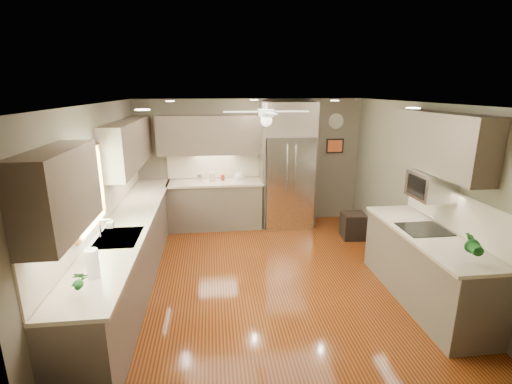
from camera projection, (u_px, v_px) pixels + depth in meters
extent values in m
plane|color=#451709|center=(268.00, 277.00, 5.46)|extent=(5.00, 5.00, 0.00)
plane|color=white|center=(270.00, 104.00, 4.79)|extent=(5.00, 5.00, 0.00)
plane|color=brown|center=(250.00, 162.00, 7.51)|extent=(4.50, 0.00, 4.50)
plane|color=brown|center=(320.00, 290.00, 2.73)|extent=(4.50, 0.00, 4.50)
plane|color=brown|center=(100.00, 202.00, 4.87)|extent=(0.00, 5.00, 5.00)
plane|color=brown|center=(422.00, 191.00, 5.38)|extent=(0.00, 5.00, 5.00)
cylinder|color=silver|center=(200.00, 178.00, 7.20)|extent=(0.12, 0.12, 0.15)
cylinder|color=tan|center=(212.00, 177.00, 7.20)|extent=(0.12, 0.12, 0.18)
cylinder|color=maroon|center=(223.00, 178.00, 7.28)|extent=(0.09, 0.09, 0.11)
imported|color=white|center=(111.00, 224.00, 4.73)|extent=(0.08, 0.08, 0.17)
imported|color=#195A1F|center=(77.00, 280.00, 3.23)|extent=(0.16, 0.12, 0.27)
imported|color=#195A1F|center=(474.00, 245.00, 3.85)|extent=(0.22, 0.19, 0.35)
imported|color=tan|center=(240.00, 179.00, 7.31)|extent=(0.30, 0.30, 0.06)
cube|color=brown|center=(131.00, 252.00, 5.26)|extent=(0.60, 4.70, 0.90)
cube|color=beige|center=(129.00, 221.00, 5.14)|extent=(0.65, 4.70, 0.04)
cube|color=beige|center=(104.00, 202.00, 5.03)|extent=(0.02, 4.70, 0.50)
cube|color=brown|center=(216.00, 205.00, 7.36)|extent=(1.85, 0.60, 0.90)
cube|color=beige|center=(215.00, 183.00, 7.22)|extent=(1.85, 0.65, 0.04)
cube|color=beige|center=(214.00, 165.00, 7.44)|extent=(1.85, 0.02, 0.50)
cube|color=brown|center=(59.00, 192.00, 3.20)|extent=(0.33, 1.20, 0.75)
cube|color=brown|center=(129.00, 144.00, 5.97)|extent=(0.33, 2.40, 0.75)
cube|color=brown|center=(214.00, 135.00, 7.12)|extent=(2.15, 0.33, 0.75)
cube|color=brown|center=(441.00, 143.00, 4.63)|extent=(0.33, 1.70, 0.75)
cube|color=#BFF2B2|center=(86.00, 190.00, 4.31)|extent=(0.01, 1.00, 0.80)
cube|color=brown|center=(84.00, 153.00, 4.20)|extent=(0.05, 1.12, 0.06)
cube|color=brown|center=(93.00, 224.00, 4.43)|extent=(0.05, 1.12, 0.06)
cube|color=brown|center=(72.00, 203.00, 3.81)|extent=(0.05, 0.06, 0.80)
cube|color=brown|center=(101.00, 179.00, 4.82)|extent=(0.05, 0.06, 0.80)
cube|color=silver|center=(118.00, 238.00, 4.51)|extent=(0.50, 0.70, 0.03)
cube|color=#262626|center=(119.00, 241.00, 4.52)|extent=(0.44, 0.62, 0.05)
cylinder|color=silver|center=(100.00, 230.00, 4.46)|extent=(0.02, 0.02, 0.24)
cylinder|color=silver|center=(104.00, 220.00, 4.43)|extent=(0.16, 0.02, 0.02)
cube|color=silver|center=(287.00, 182.00, 7.34)|extent=(0.92, 0.72, 1.82)
cube|color=black|center=(290.00, 199.00, 7.09)|extent=(0.88, 0.02, 0.02)
cube|color=black|center=(291.00, 168.00, 6.92)|extent=(0.01, 0.02, 1.00)
cylinder|color=silver|center=(288.00, 169.00, 6.88)|extent=(0.02, 0.02, 0.90)
cylinder|color=silver|center=(296.00, 169.00, 6.90)|extent=(0.02, 0.02, 0.90)
cube|color=brown|center=(288.00, 119.00, 7.07)|extent=(1.04, 0.60, 0.63)
cube|color=brown|center=(262.00, 182.00, 7.34)|extent=(0.06, 0.60, 1.82)
cube|color=brown|center=(311.00, 180.00, 7.46)|extent=(0.06, 0.60, 1.82)
cube|color=brown|center=(425.00, 268.00, 4.79)|extent=(0.65, 2.20, 0.90)
cube|color=beige|center=(428.00, 234.00, 4.67)|extent=(0.70, 2.20, 0.04)
cube|color=beige|center=(456.00, 212.00, 4.63)|extent=(0.02, 2.20, 0.50)
cube|color=black|center=(424.00, 229.00, 4.75)|extent=(0.56, 0.52, 0.01)
cube|color=silver|center=(431.00, 186.00, 4.77)|extent=(0.42, 0.55, 0.34)
cube|color=black|center=(416.00, 186.00, 4.74)|extent=(0.02, 0.40, 0.26)
cylinder|color=white|center=(266.00, 106.00, 5.08)|extent=(0.03, 0.03, 0.08)
cylinder|color=white|center=(266.00, 113.00, 5.11)|extent=(0.22, 0.22, 0.10)
sphere|color=white|center=(266.00, 120.00, 5.14)|extent=(0.16, 0.16, 0.16)
cube|color=white|center=(291.00, 111.00, 5.15)|extent=(0.48, 0.11, 0.01)
cube|color=white|center=(263.00, 110.00, 5.44)|extent=(0.11, 0.48, 0.01)
cube|color=white|center=(241.00, 112.00, 5.07)|extent=(0.48, 0.11, 0.01)
cube|color=white|center=(270.00, 113.00, 4.77)|extent=(0.11, 0.48, 0.01)
cylinder|color=white|center=(170.00, 101.00, 5.87)|extent=(0.14, 0.14, 0.01)
cylinder|color=white|center=(335.00, 101.00, 6.18)|extent=(0.14, 0.14, 0.01)
cylinder|color=white|center=(142.00, 110.00, 3.48)|extent=(0.14, 0.14, 0.01)
cylinder|color=white|center=(413.00, 108.00, 3.79)|extent=(0.14, 0.14, 0.01)
cylinder|color=white|center=(254.00, 100.00, 6.51)|extent=(0.14, 0.14, 0.01)
cylinder|color=white|center=(336.00, 121.00, 7.48)|extent=(0.30, 0.03, 0.30)
cylinder|color=silver|center=(336.00, 121.00, 7.47)|extent=(0.29, 0.00, 0.29)
cube|color=black|center=(335.00, 146.00, 7.61)|extent=(0.36, 0.03, 0.30)
cube|color=#BA5025|center=(335.00, 146.00, 7.60)|extent=(0.30, 0.01, 0.24)
cube|color=black|center=(353.00, 226.00, 6.87)|extent=(0.44, 0.44, 0.47)
cube|color=black|center=(354.00, 214.00, 6.81)|extent=(0.42, 0.42, 0.03)
cylinder|color=white|center=(92.00, 264.00, 3.52)|extent=(0.12, 0.12, 0.29)
cylinder|color=silver|center=(92.00, 263.00, 3.52)|extent=(0.02, 0.02, 0.31)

